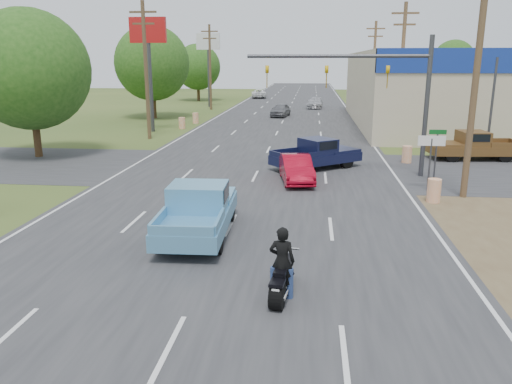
# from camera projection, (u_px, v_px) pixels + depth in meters

# --- Properties ---
(ground) EXTENTS (200.00, 200.00, 0.00)m
(ground) POSITION_uv_depth(u_px,v_px,m) (169.00, 348.00, 10.33)
(ground) COLOR #34491D
(ground) RESTS_ON ground
(main_road) EXTENTS (15.00, 180.00, 0.02)m
(main_road) POSITION_uv_depth(u_px,v_px,m) (282.00, 122.00, 48.78)
(main_road) COLOR #2D2D30
(main_road) RESTS_ON ground
(cross_road) EXTENTS (120.00, 10.00, 0.02)m
(cross_road) POSITION_uv_depth(u_px,v_px,m) (259.00, 168.00, 27.63)
(cross_road) COLOR #2D2D30
(cross_road) RESTS_ON ground
(utility_pole_1) EXTENTS (2.00, 0.28, 10.00)m
(utility_pole_1) POSITION_uv_depth(u_px,v_px,m) (477.00, 72.00, 20.47)
(utility_pole_1) COLOR #4C3823
(utility_pole_1) RESTS_ON ground
(utility_pole_2) EXTENTS (2.00, 0.28, 10.00)m
(utility_pole_2) POSITION_uv_depth(u_px,v_px,m) (402.00, 67.00, 37.77)
(utility_pole_2) COLOR #4C3823
(utility_pole_2) RESTS_ON ground
(utility_pole_3) EXTENTS (2.00, 0.28, 10.00)m
(utility_pole_3) POSITION_uv_depth(u_px,v_px,m) (374.00, 65.00, 55.08)
(utility_pole_3) COLOR #4C3823
(utility_pole_3) RESTS_ON ground
(utility_pole_5) EXTENTS (2.00, 0.28, 10.00)m
(utility_pole_5) POSITION_uv_depth(u_px,v_px,m) (146.00, 67.00, 36.91)
(utility_pole_5) COLOR #4C3823
(utility_pole_5) RESTS_ON ground
(utility_pole_6) EXTENTS (2.00, 0.28, 10.00)m
(utility_pole_6) POSITION_uv_depth(u_px,v_px,m) (210.00, 65.00, 59.98)
(utility_pole_6) COLOR #4C3823
(utility_pole_6) RESTS_ON ground
(tree_0) EXTENTS (7.14, 7.14, 8.84)m
(tree_0) POSITION_uv_depth(u_px,v_px,m) (29.00, 70.00, 29.71)
(tree_0) COLOR #422D19
(tree_0) RESTS_ON ground
(tree_1) EXTENTS (7.56, 7.56, 9.36)m
(tree_1) POSITION_uv_depth(u_px,v_px,m) (152.00, 63.00, 50.73)
(tree_1) COLOR #422D19
(tree_1) RESTS_ON ground
(tree_2) EXTENTS (6.72, 6.72, 8.32)m
(tree_2) POSITION_uv_depth(u_px,v_px,m) (198.00, 67.00, 74.04)
(tree_2) COLOR #422D19
(tree_2) RESTS_ON ground
(tree_5) EXTENTS (7.98, 7.98, 9.88)m
(tree_5) POSITION_uv_depth(u_px,v_px,m) (453.00, 61.00, 96.98)
(tree_5) COLOR #422D19
(tree_5) RESTS_ON ground
(tree_6) EXTENTS (8.82, 8.82, 10.92)m
(tree_6) POSITION_uv_depth(u_px,v_px,m) (154.00, 58.00, 103.20)
(tree_6) COLOR #422D19
(tree_6) RESTS_ON ground
(barrel_0) EXTENTS (0.56, 0.56, 1.00)m
(barrel_0) POSITION_uv_depth(u_px,v_px,m) (434.00, 191.00, 20.89)
(barrel_0) COLOR orange
(barrel_0) RESTS_ON ground
(barrel_1) EXTENTS (0.56, 0.56, 1.00)m
(barrel_1) POSITION_uv_depth(u_px,v_px,m) (407.00, 154.00, 29.02)
(barrel_1) COLOR orange
(barrel_1) RESTS_ON ground
(barrel_2) EXTENTS (0.56, 0.56, 1.00)m
(barrel_2) POSITION_uv_depth(u_px,v_px,m) (182.00, 123.00, 43.79)
(barrel_2) COLOR orange
(barrel_2) RESTS_ON ground
(barrel_3) EXTENTS (0.56, 0.56, 1.00)m
(barrel_3) POSITION_uv_depth(u_px,v_px,m) (196.00, 118.00, 47.61)
(barrel_3) COLOR orange
(barrel_3) RESTS_ON ground
(pole_sign_left_near) EXTENTS (3.00, 0.35, 9.20)m
(pole_sign_left_near) POSITION_uv_depth(u_px,v_px,m) (149.00, 43.00, 40.39)
(pole_sign_left_near) COLOR #3F3F44
(pole_sign_left_near) RESTS_ON ground
(pole_sign_left_far) EXTENTS (3.00, 0.35, 9.20)m
(pole_sign_left_far) POSITION_uv_depth(u_px,v_px,m) (208.00, 50.00, 63.47)
(pole_sign_left_far) COLOR #3F3F44
(pole_sign_left_far) RESTS_ON ground
(lane_sign) EXTENTS (1.20, 0.08, 2.52)m
(lane_sign) POSITION_uv_depth(u_px,v_px,m) (431.00, 150.00, 22.43)
(lane_sign) COLOR #3F3F44
(lane_sign) RESTS_ON ground
(street_name_sign) EXTENTS (0.80, 0.08, 2.61)m
(street_name_sign) POSITION_uv_depth(u_px,v_px,m) (436.00, 151.00, 23.89)
(street_name_sign) COLOR #3F3F44
(street_name_sign) RESTS_ON ground
(signal_mast) EXTENTS (9.12, 0.40, 7.00)m
(signal_mast) POSITION_uv_depth(u_px,v_px,m) (373.00, 81.00, 24.84)
(signal_mast) COLOR #3F3F44
(signal_mast) RESTS_ON ground
(red_convertible) EXTENTS (1.99, 4.13, 1.31)m
(red_convertible) POSITION_uv_depth(u_px,v_px,m) (296.00, 169.00, 24.38)
(red_convertible) COLOR #9E071B
(red_convertible) RESTS_ON ground
(motorcycle) EXTENTS (0.68, 2.14, 1.08)m
(motorcycle) POSITION_uv_depth(u_px,v_px,m) (281.00, 281.00, 12.35)
(motorcycle) COLOR black
(motorcycle) RESTS_ON ground
(rider) EXTENTS (0.69, 0.50, 1.77)m
(rider) POSITION_uv_depth(u_px,v_px,m) (282.00, 265.00, 12.29)
(rider) COLOR black
(rider) RESTS_ON ground
(blue_pickup) EXTENTS (2.27, 5.43, 1.78)m
(blue_pickup) POSITION_uv_depth(u_px,v_px,m) (199.00, 209.00, 16.91)
(blue_pickup) COLOR black
(blue_pickup) RESTS_ON ground
(navy_pickup) EXTENTS (5.16, 4.64, 1.67)m
(navy_pickup) POSITION_uv_depth(u_px,v_px,m) (318.00, 153.00, 27.42)
(navy_pickup) COLOR black
(navy_pickup) RESTS_ON ground
(brown_pickup) EXTENTS (5.35, 2.50, 1.72)m
(brown_pickup) POSITION_uv_depth(u_px,v_px,m) (472.00, 145.00, 29.93)
(brown_pickup) COLOR black
(brown_pickup) RESTS_ON ground
(distant_car_grey) EXTENTS (2.25, 4.29, 1.39)m
(distant_car_grey) POSITION_uv_depth(u_px,v_px,m) (281.00, 110.00, 53.32)
(distant_car_grey) COLOR slate
(distant_car_grey) RESTS_ON ground
(distant_car_silver) EXTENTS (2.15, 4.74, 1.35)m
(distant_car_silver) POSITION_uv_depth(u_px,v_px,m) (315.00, 103.00, 63.06)
(distant_car_silver) COLOR #B2B1B6
(distant_car_silver) RESTS_ON ground
(distant_car_white) EXTENTS (2.90, 5.23, 1.38)m
(distant_car_white) POSITION_uv_depth(u_px,v_px,m) (259.00, 94.00, 80.56)
(distant_car_white) COLOR white
(distant_car_white) RESTS_ON ground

